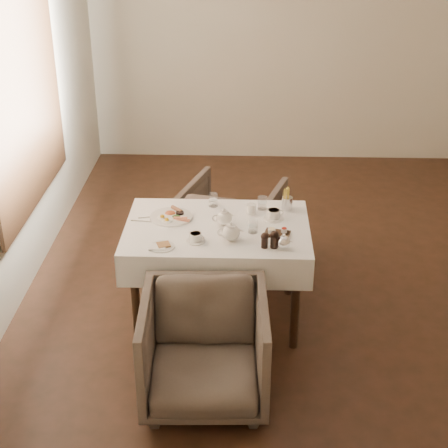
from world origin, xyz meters
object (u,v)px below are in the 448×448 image
object	(u,v)px
armchair_near	(205,349)
breakfast_plate	(172,216)
armchair_far	(232,223)
teapot_centre	(224,217)
table	(217,241)

from	to	relation	value
armchair_near	breakfast_plate	xyz separation A→B (m)	(-0.29, 0.99, 0.41)
armchair_near	armchair_far	bearing A→B (deg)	83.61
armchair_near	breakfast_plate	size ratio (longest dim) A/B	2.58
teapot_centre	table	bearing A→B (deg)	-164.52
breakfast_plate	teapot_centre	world-z (taller)	teapot_centre
table	armchair_far	bearing A→B (deg)	84.27
armchair_far	teapot_centre	size ratio (longest dim) A/B	4.98
armchair_near	teapot_centre	xyz separation A→B (m)	(0.09, 0.89, 0.46)
table	armchair_near	distance (m)	0.91
table	teapot_centre	xyz separation A→B (m)	(0.05, 0.03, 0.18)
armchair_far	teapot_centre	world-z (taller)	teapot_centre
teapot_centre	armchair_near	bearing A→B (deg)	-110.10
armchair_near	teapot_centre	bearing A→B (deg)	82.18
table	teapot_centre	size ratio (longest dim) A/B	8.32
table	breakfast_plate	bearing A→B (deg)	159.11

